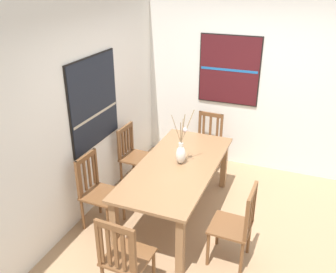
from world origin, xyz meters
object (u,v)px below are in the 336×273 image
object	(u,v)px
chair_0	(98,190)
chair_4	(236,225)
chair_1	(134,154)
painting_on_back_wall	(94,102)
centerpiece_vase	(181,152)
chair_2	(124,257)
dining_table	(177,172)
chair_3	(207,141)
painting_on_side_wall	(229,70)

from	to	relation	value
chair_0	chair_4	distance (m)	1.69
chair_1	painting_on_back_wall	distance (m)	1.11
centerpiece_vase	chair_4	xyz separation A→B (m)	(-0.57, -0.83, -0.43)
chair_0	chair_1	distance (m)	1.02
chair_2	chair_0	bearing A→B (deg)	43.30
chair_2	chair_4	size ratio (longest dim) A/B	1.01
chair_4	centerpiece_vase	bearing A→B (deg)	55.49
dining_table	chair_1	xyz separation A→B (m)	(0.52, 0.87, -0.18)
chair_2	chair_1	bearing A→B (deg)	24.23
chair_2	chair_3	distance (m)	2.78
chair_0	chair_3	size ratio (longest dim) A/B	1.06
chair_0	chair_3	xyz separation A→B (m)	(1.89, -0.83, -0.02)
dining_table	centerpiece_vase	bearing A→B (deg)	-23.63
chair_2	chair_4	bearing A→B (deg)	-44.75
centerpiece_vase	chair_2	bearing A→B (deg)	178.67
chair_3	painting_on_side_wall	size ratio (longest dim) A/B	0.84
chair_4	painting_on_back_wall	size ratio (longest dim) A/B	0.83
dining_table	chair_0	distance (m)	0.99
chair_0	painting_on_side_wall	distance (m)	2.65
chair_3	painting_on_side_wall	distance (m)	1.14
chair_0	painting_on_back_wall	bearing A→B (deg)	28.77
dining_table	centerpiece_vase	size ratio (longest dim) A/B	2.90
chair_0	chair_2	size ratio (longest dim) A/B	0.99
painting_on_back_wall	painting_on_side_wall	bearing A→B (deg)	-36.94
chair_1	chair_2	world-z (taller)	chair_2
dining_table	chair_0	xyz separation A→B (m)	(-0.49, 0.84, -0.17)
chair_4	painting_on_side_wall	xyz separation A→B (m)	(2.22, 0.67, 1.06)
chair_4	painting_on_side_wall	world-z (taller)	painting_on_side_wall
chair_0	chair_2	bearing A→B (deg)	-136.70
chair_2	painting_on_side_wall	size ratio (longest dim) A/B	0.91
chair_3	chair_1	bearing A→B (deg)	135.76
chair_0	chair_4	size ratio (longest dim) A/B	1.00
dining_table	chair_3	size ratio (longest dim) A/B	2.26
chair_0	painting_on_back_wall	world-z (taller)	painting_on_back_wall
centerpiece_vase	painting_on_back_wall	bearing A→B (deg)	93.32
chair_1	painting_on_side_wall	world-z (taller)	painting_on_side_wall
centerpiece_vase	chair_4	distance (m)	1.09
centerpiece_vase	chair_1	xyz separation A→B (m)	(0.47, 0.89, -0.43)
chair_1	chair_4	world-z (taller)	chair_4
dining_table	centerpiece_vase	xyz separation A→B (m)	(0.06, -0.02, 0.25)
dining_table	chair_2	bearing A→B (deg)	179.63
chair_3	chair_4	bearing A→B (deg)	-155.51
chair_1	chair_4	distance (m)	2.01
chair_4	painting_on_back_wall	xyz separation A→B (m)	(0.50, 1.96, 0.94)
chair_0	painting_on_side_wall	size ratio (longest dim) A/B	0.89
centerpiece_vase	painting_on_side_wall	size ratio (longest dim) A/B	0.66
chair_3	chair_2	bearing A→B (deg)	-179.82
chair_4	painting_on_back_wall	distance (m)	2.23
centerpiece_vase	chair_1	bearing A→B (deg)	62.28
centerpiece_vase	chair_1	distance (m)	1.09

